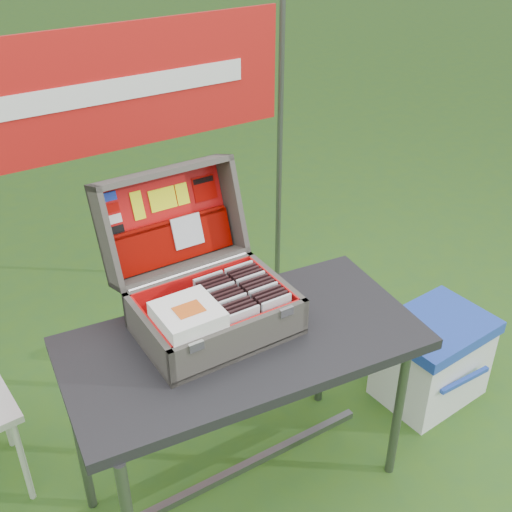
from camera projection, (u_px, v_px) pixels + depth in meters
ground at (254, 461)px, 2.69m from camera, size 80.00×80.00×0.00m
table at (244, 419)px, 2.38m from camera, size 1.27×0.73×0.76m
table_top at (243, 343)px, 2.19m from camera, size 1.27×0.73×0.04m
table_leg_fr at (399, 406)px, 2.46m from camera, size 0.04×0.04×0.72m
table_leg_bl at (80, 440)px, 2.31m from camera, size 0.04×0.04×0.72m
table_leg_br at (322, 338)px, 2.81m from camera, size 0.04×0.04×0.72m
table_brace at (245, 466)px, 2.51m from camera, size 1.07×0.03×0.03m
suitcase at (205, 265)px, 2.14m from camera, size 0.52×0.53×0.47m
suitcase_base_bottom at (216, 327)px, 2.21m from camera, size 0.52×0.37×0.02m
suitcase_base_wall_front at (242, 341)px, 2.06m from camera, size 0.52×0.02×0.14m
suitcase_base_wall_back at (192, 289)px, 2.31m from camera, size 0.52×0.02×0.14m
suitcase_base_wall_left at (148, 338)px, 2.07m from camera, size 0.02×0.37×0.14m
suitcase_base_wall_right at (276, 292)px, 2.29m from camera, size 0.02×0.37×0.14m
suitcase_liner_floor at (216, 324)px, 2.21m from camera, size 0.48×0.33×0.01m
suitcase_latch_left at (196, 346)px, 1.94m from camera, size 0.05×0.01×0.03m
suitcase_latch_right at (286, 312)px, 2.09m from camera, size 0.05×0.01×0.03m
suitcase_hinge at (189, 272)px, 2.28m from camera, size 0.46×0.02×0.02m
suitcase_lid_back at (165, 218)px, 2.34m from camera, size 0.52×0.14×0.36m
suitcase_lid_rim_far at (161, 172)px, 2.24m from camera, size 0.52×0.14×0.06m
suitcase_lid_rim_near at (181, 266)px, 2.33m from camera, size 0.52×0.14×0.06m
suitcase_lid_rim_left at (105, 238)px, 2.18m from camera, size 0.02×0.25×0.39m
suitcase_lid_rim_right at (231, 203)px, 2.40m from camera, size 0.02×0.25×0.39m
suitcase_lid_liner at (166, 219)px, 2.33m from camera, size 0.47×0.11×0.31m
suitcase_liner_wall_front at (239, 337)px, 2.06m from camera, size 0.48×0.01×0.12m
suitcase_liner_wall_back at (193, 289)px, 2.29m from camera, size 0.48×0.01×0.12m
suitcase_liner_wall_left at (152, 334)px, 2.07m from camera, size 0.01×0.33×0.12m
suitcase_liner_wall_right at (273, 290)px, 2.28m from camera, size 0.01×0.33×0.12m
suitcase_lid_pocket at (173, 242)px, 2.33m from camera, size 0.46×0.08×0.15m
suitcase_pocket_edge at (170, 222)px, 2.31m from camera, size 0.45×0.03×0.03m
suitcase_pocket_cd at (187, 231)px, 2.34m from camera, size 0.12×0.05×0.11m
lid_sticker_cc_a at (109, 197)px, 2.20m from camera, size 0.05×0.01×0.03m
lid_sticker_cc_b at (112, 208)px, 2.21m from camera, size 0.05×0.01×0.03m
lid_sticker_cc_c at (115, 219)px, 2.22m from camera, size 0.05×0.01×0.03m
lid_sticker_cc_d at (117, 230)px, 2.23m from camera, size 0.05×0.01×0.03m
lid_card_neon_tall at (138, 206)px, 2.26m from camera, size 0.04×0.04×0.10m
lid_card_neon_main at (163, 199)px, 2.30m from camera, size 0.10×0.03×0.08m
lid_card_neon_small at (182, 194)px, 2.34m from camera, size 0.05×0.03×0.08m
lid_sticker_band at (205, 188)px, 2.38m from camera, size 0.09×0.03×0.09m
lid_sticker_band_bar at (203, 180)px, 2.37m from camera, size 0.08×0.01×0.02m
cd_left_0 at (244, 327)px, 2.08m from camera, size 0.11×0.01×0.13m
cd_left_1 at (241, 324)px, 2.10m from camera, size 0.11×0.01×0.13m
cd_left_2 at (238, 320)px, 2.11m from camera, size 0.11×0.01×0.13m
cd_left_3 at (235, 317)px, 2.13m from camera, size 0.11×0.01×0.13m
cd_left_4 at (232, 314)px, 2.14m from camera, size 0.11×0.01×0.13m
cd_left_5 at (229, 311)px, 2.16m from camera, size 0.11×0.01×0.13m
cd_left_6 at (226, 308)px, 2.17m from camera, size 0.11×0.01×0.13m
cd_left_7 at (223, 305)px, 2.19m from camera, size 0.11×0.01×0.13m
cd_left_8 at (220, 302)px, 2.20m from camera, size 0.11×0.01×0.13m
cd_left_9 at (217, 299)px, 2.22m from camera, size 0.11×0.01×0.13m
cd_left_10 at (214, 296)px, 2.23m from camera, size 0.11×0.01×0.13m
cd_left_11 at (211, 293)px, 2.24m from camera, size 0.11×0.01×0.13m
cd_left_12 at (209, 291)px, 2.26m from camera, size 0.11×0.01×0.13m
cd_right_0 at (276, 315)px, 2.14m from camera, size 0.11×0.01×0.13m
cd_right_1 at (273, 311)px, 2.15m from camera, size 0.11×0.01×0.13m
cd_right_2 at (270, 308)px, 2.17m from camera, size 0.11×0.01×0.13m
cd_right_3 at (266, 305)px, 2.18m from camera, size 0.11×0.01×0.13m
cd_right_4 at (263, 303)px, 2.20m from camera, size 0.11×0.01×0.13m
cd_right_5 at (260, 300)px, 2.21m from camera, size 0.11×0.01×0.13m
cd_right_6 at (257, 297)px, 2.23m from camera, size 0.11×0.01×0.13m
cd_right_7 at (254, 294)px, 2.24m from camera, size 0.11×0.01×0.13m
cd_right_8 at (251, 291)px, 2.26m from camera, size 0.11×0.01×0.13m
cd_right_9 at (248, 288)px, 2.27m from camera, size 0.11×0.01×0.13m
cd_right_10 at (245, 286)px, 2.29m from camera, size 0.11×0.01×0.13m
cd_right_11 at (242, 283)px, 2.30m from camera, size 0.11×0.01×0.13m
cd_right_12 at (239, 280)px, 2.32m from camera, size 0.11×0.01×0.13m
songbook_0 at (188, 320)px, 2.03m from camera, size 0.19×0.19×0.00m
songbook_1 at (188, 319)px, 2.03m from camera, size 0.19×0.19×0.00m
songbook_2 at (188, 318)px, 2.03m from camera, size 0.19×0.19×0.00m
songbook_3 at (188, 316)px, 2.03m from camera, size 0.19×0.19×0.00m
songbook_4 at (188, 315)px, 2.02m from camera, size 0.19×0.19×0.00m
songbook_5 at (188, 314)px, 2.02m from camera, size 0.19×0.19×0.00m
songbook_6 at (188, 313)px, 2.02m from camera, size 0.19×0.19×0.00m
songbook_7 at (188, 311)px, 2.02m from camera, size 0.19×0.19×0.00m
songbook_8 at (188, 310)px, 2.01m from camera, size 0.19×0.19×0.00m
songbook_9 at (187, 309)px, 2.01m from camera, size 0.19×0.19×0.00m
songbook_graphic at (189, 309)px, 2.00m from camera, size 0.09×0.07×0.00m
cooler at (432, 358)px, 2.93m from camera, size 0.50×0.40×0.42m
cooler_body at (431, 363)px, 2.94m from camera, size 0.48×0.37×0.36m
cooler_lid at (438, 327)px, 2.83m from camera, size 0.50×0.40×0.06m
cooler_handle at (465, 380)px, 2.78m from camera, size 0.28×0.02×0.02m
chair_leg_fr at (23, 461)px, 2.42m from camera, size 0.02×0.02×0.42m
chair_leg_br at (2, 409)px, 2.65m from camera, size 0.02×0.02×0.42m
cardboard_box at (304, 323)px, 3.14m from camera, size 0.40×0.11×0.43m
banner_post_right at (280, 146)px, 3.42m from camera, size 0.03×0.03×1.70m
banner at (121, 88)px, 2.79m from camera, size 1.60×0.02×0.55m
banner_text at (122, 89)px, 2.78m from camera, size 1.20×0.00×0.10m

